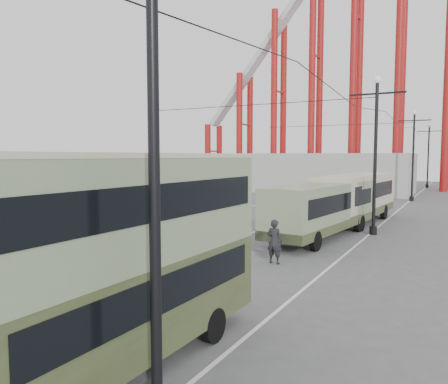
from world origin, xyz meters
The scene contains 11 objects.
ground centered at (0.00, 0.00, 0.00)m, with size 160.00×160.00×0.00m, color #4F4F52.
road_markings centered at (-0.86, 19.70, 0.01)m, with size 12.52×120.00×0.01m.
lamp_post_mid centered at (5.60, 18.00, 4.68)m, with size 3.20×0.44×9.32m.
lamp_post_far centered at (5.60, 40.00, 4.68)m, with size 3.20×0.44×9.32m.
lamp_post_distant centered at (5.60, 62.00, 4.68)m, with size 3.20×0.44×9.32m.
roller_coaster centered at (-2.49, 56.89, 22.92)m, with size 52.95×5.00×55.48m.
fairground_shed centered at (-6.00, 47.00, 2.50)m, with size 22.00×10.00×5.00m, color #9E9E99.
double_decker_bus centered at (3.77, -2.14, 2.66)m, with size 2.40×8.87×4.75m.
single_decker_green centered at (3.20, 15.68, 1.75)m, with size 3.71×11.21×3.11m.
single_decker_cream centered at (3.68, 22.07, 1.90)m, with size 3.59×11.03×3.37m.
pedestrian centered at (3.09, 8.59, 0.97)m, with size 0.71×0.47×1.95m, color black.
Camera 1 is at (10.17, -8.88, 4.68)m, focal length 35.00 mm.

